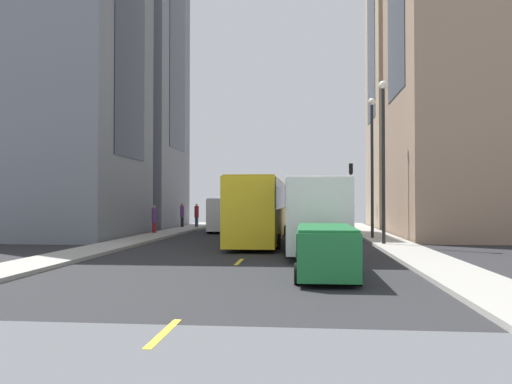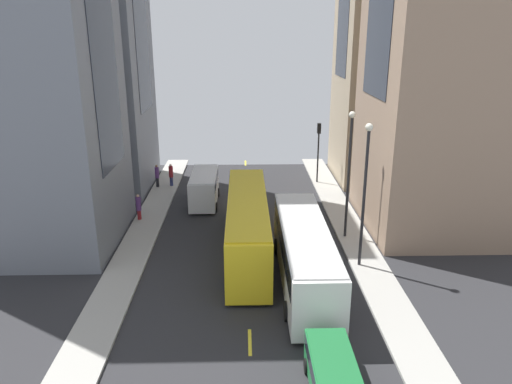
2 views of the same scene
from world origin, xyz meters
name	(u,v)px [view 2 (image 2 of 2)]	position (x,y,z in m)	size (l,w,h in m)	color
ground_plane	(247,246)	(0.00, 0.00, 0.00)	(40.79, 40.79, 0.00)	#28282B
sidewalk_west	(357,243)	(-7.29, 0.00, 0.07)	(2.21, 44.00, 0.15)	#9E9B93
sidewalk_east	(137,246)	(7.29, 0.00, 0.07)	(2.21, 44.00, 0.15)	#9E9B93
lane_stripe_0	(245,163)	(0.00, -21.00, 0.01)	(0.16, 2.00, 0.01)	yellow
lane_stripe_1	(246,195)	(0.00, -10.50, 0.01)	(0.16, 2.00, 0.01)	yellow
lane_stripe_2	(247,246)	(0.00, 0.00, 0.01)	(0.16, 2.00, 0.01)	yellow
lane_stripe_3	(250,342)	(0.00, 10.50, 0.01)	(0.16, 2.00, 0.01)	yellow
building_east_0	(85,5)	(12.96, -13.24, 15.45)	(8.81, 9.64, 30.89)	slate
building_east_1	(23,67)	(13.47, -1.20, 11.43)	(9.84, 9.92, 22.86)	slate
city_bus_white	(304,250)	(-3.11, 5.01, 2.01)	(2.81, 12.04, 3.35)	silver
streetcar_yellow	(247,220)	(0.00, 0.82, 2.12)	(2.70, 13.75, 3.59)	yellow
delivery_van_white	(204,186)	(3.43, -8.30, 1.51)	(2.25, 5.80, 2.58)	white
car_green_0	(334,377)	(-3.18, 14.08, 0.94)	(1.90, 4.71, 1.59)	#1E7238
pedestrian_waiting_curb	(139,206)	(7.99, -4.57, 1.17)	(0.38, 0.38, 1.95)	maroon
pedestrian_crossing_near	(157,175)	(7.94, -12.49, 1.23)	(0.36, 0.36, 2.04)	black
pedestrian_crossing_mid	(171,174)	(6.74, -12.79, 1.21)	(0.38, 0.38, 2.02)	navy
traffic_light_near_corner	(319,141)	(-6.58, -13.59, 3.98)	(0.32, 0.44, 5.48)	black
streetlamp_near	(365,183)	(-6.68, 3.20, 5.27)	(0.44, 0.44, 8.56)	black
streetlamp_far	(349,164)	(-6.68, -1.10, 5.25)	(0.44, 0.44, 8.53)	black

